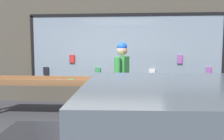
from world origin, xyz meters
name	(u,v)px	position (x,y,z in m)	size (l,w,h in m)	color
ground_plane	(103,130)	(0.00, 0.00, 0.00)	(40.00, 40.00, 0.00)	#2D2D33
shopfront_facade	(116,40)	(0.06, 2.39, 1.82)	(7.85, 0.29, 3.70)	#4C473D
display_table_left	(43,84)	(-1.60, 0.97, 0.73)	(2.86, 0.78, 0.90)	brown
display_table_right	(178,88)	(1.60, 0.97, 0.70)	(2.86, 0.68, 0.86)	brown
person_browsing	(122,75)	(0.34, 0.50, 1.04)	(0.31, 0.67, 1.75)	#4C382D
small_dog	(101,113)	(-0.10, 0.36, 0.25)	(0.21, 0.59, 0.36)	white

